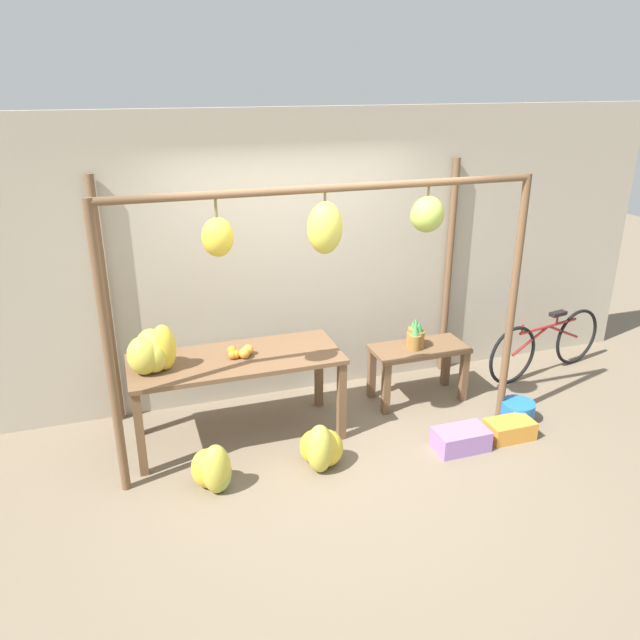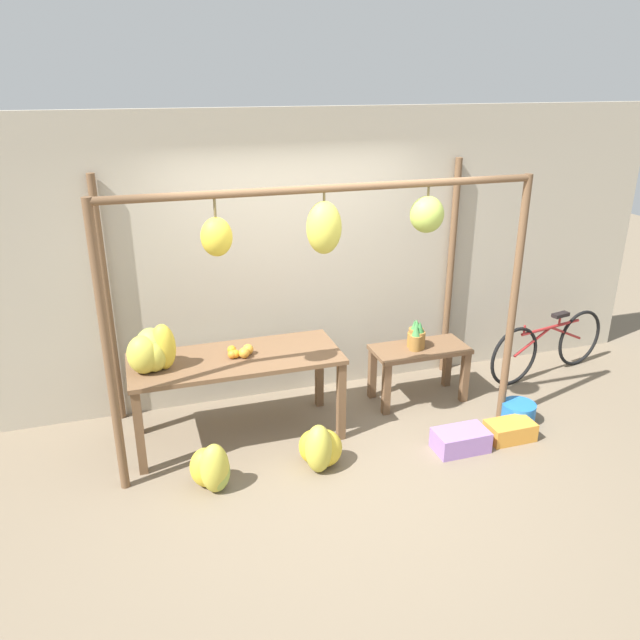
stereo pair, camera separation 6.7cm
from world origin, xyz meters
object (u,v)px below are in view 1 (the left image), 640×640
Objects in this scene: orange_pile at (240,352)px; parked_bicycle at (546,344)px; banana_pile_ground_left at (214,470)px; banana_pile_ground_right at (321,448)px; blue_bucket at (517,411)px; banana_pile_on_table at (152,352)px; pineapple_cluster at (415,336)px; fruit_crate_white at (461,439)px; fruit_crate_purple at (510,429)px.

parked_bicycle is (3.38, 0.23, -0.49)m from orange_pile.
banana_pile_ground_right reaches higher than banana_pile_ground_left.
blue_bucket is at bearing -12.61° from orange_pile.
banana_pile_on_table reaches higher than parked_bicycle.
parked_bicycle is at bearing 2.51° from pineapple_cluster.
fruit_crate_white is at bearing -147.61° from parked_bicycle.
orange_pile reaches higher than blue_bucket.
banana_pile_ground_right is at bearing 176.39° from fruit_crate_purple.
banana_pile_on_table is 1.06× the size of banana_pile_ground_left.
fruit_crate_white is at bearing -90.16° from pineapple_cluster.
orange_pile is 0.55× the size of fruit_crate_purple.
blue_bucket is (0.75, 0.25, 0.00)m from fruit_crate_white.
orange_pile is 0.14× the size of parked_bicycle.
orange_pile is at bearing 167.39° from blue_bucket.
banana_pile_on_table reaches higher than fruit_crate_purple.
fruit_crate_purple is at bearing -137.75° from parked_bicycle.
pineapple_cluster reaches higher than banana_pile_ground_left.
banana_pile_ground_right is (1.24, -0.63, -0.78)m from banana_pile_on_table.
parked_bicycle is at bearing 42.25° from fruit_crate_purple.
banana_pile_ground_left reaches higher than fruit_crate_purple.
banana_pile_ground_left is 0.89m from banana_pile_ground_right.
fruit_crate_white is at bearing -24.72° from orange_pile.
blue_bucket is (2.50, -0.56, -0.73)m from orange_pile.
pineapple_cluster is (1.76, 0.15, -0.15)m from orange_pile.
banana_pile_on_table is 1.43× the size of blue_bucket.
orange_pile is 0.55× the size of banana_pile_ground_left.
fruit_crate_white is (2.49, -0.76, -0.87)m from banana_pile_on_table.
pineapple_cluster reaches higher than fruit_crate_purple.
banana_pile_on_table is 1.07× the size of fruit_crate_purple.
fruit_crate_purple is (1.76, -0.11, -0.10)m from banana_pile_ground_right.
orange_pile is at bearing 160.79° from fruit_crate_purple.
banana_pile_on_table is 1.59m from banana_pile_ground_right.
banana_pile_ground_left is at bearing 177.34° from fruit_crate_white.
banana_pile_ground_left is (-0.39, -0.71, -0.65)m from orange_pile.
banana_pile_ground_left is at bearing -177.07° from blue_bucket.
orange_pile is at bearing -176.18° from parked_bicycle.
orange_pile is at bearing 3.50° from banana_pile_on_table.
fruit_crate_white is at bearing -161.76° from blue_bucket.
orange_pile is 0.82× the size of pineapple_cluster.
fruit_crate_white is at bearing -5.92° from banana_pile_ground_right.
parked_bicycle reaches higher than fruit_crate_purple.
pineapple_cluster reaches higher than banana_pile_ground_right.
orange_pile reaches higher than fruit_crate_white.
pineapple_cluster is 0.18× the size of parked_bicycle.
orange_pile is 2.51m from fruit_crate_purple.
fruit_crate_white is 0.79m from blue_bucket.
fruit_crate_purple is (2.27, -0.79, -0.75)m from orange_pile.
parked_bicycle is at bearing 41.82° from blue_bucket.
banana_pile_on_table reaches higher than pineapple_cluster.
blue_bucket is 0.75× the size of fruit_crate_purple.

